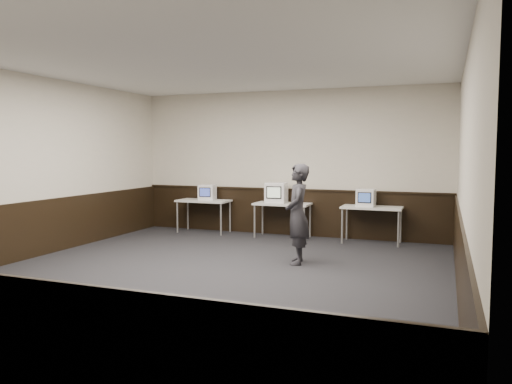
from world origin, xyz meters
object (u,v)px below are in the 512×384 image
desk_left (204,203)px  emac_left (207,192)px  desk_center (282,206)px  desk_right (372,210)px  person (298,214)px  emac_right (366,198)px  emac_center (276,193)px

desk_left → emac_left: 0.26m
desk_center → emac_left: emac_left is taller
desk_right → person: 2.47m
desk_right → emac_right: (-0.12, -0.02, 0.25)m
emac_left → person: bearing=-48.9°
desk_left → emac_center: size_ratio=2.37×
desk_left → emac_center: 1.78m
emac_left → person: (2.81, -2.31, -0.10)m
emac_left → emac_center: size_ratio=0.84×
desk_center → person: bearing=-66.4°
emac_right → person: 2.41m
person → desk_left: bearing=-143.2°
emac_left → emac_right: emac_right is taller
emac_left → emac_center: (1.66, 0.01, 0.04)m
emac_left → emac_center: 1.66m
desk_center → emac_center: 0.33m
desk_left → desk_center: size_ratio=1.00×
emac_left → emac_center: bearing=-9.1°
desk_right → emac_center: size_ratio=2.37×
desk_center → person: (1.00, -2.30, 0.15)m
desk_center → emac_right: 1.80m
desk_center → desk_left: bearing=180.0°
desk_right → emac_center: emac_center is taller
desk_right → emac_left: (-3.71, 0.01, 0.25)m
emac_right → person: (-0.78, -2.27, -0.10)m
desk_center → emac_left: 1.83m
desk_left → emac_right: emac_right is taller
desk_left → emac_right: bearing=-0.4°
desk_center → emac_center: (-0.15, 0.02, 0.29)m
desk_left → emac_left: size_ratio=2.82×
emac_left → emac_right: size_ratio=1.08×
desk_right → emac_left: emac_left is taller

